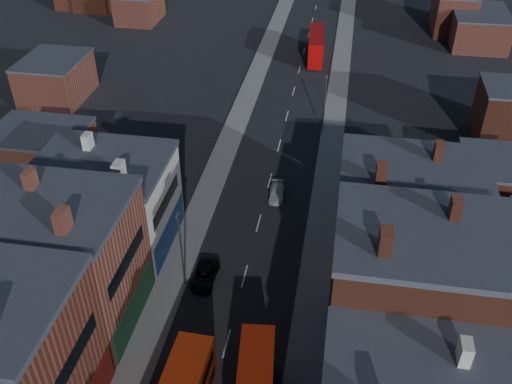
% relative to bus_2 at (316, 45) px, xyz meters
% --- Properties ---
extents(pavement_west, '(3.00, 200.00, 0.12)m').
position_rel_bus_2_xyz_m(pavement_west, '(-8.63, -34.67, -2.36)').
color(pavement_west, gray).
rests_on(pavement_west, ground).
extents(pavement_east, '(3.00, 200.00, 0.12)m').
position_rel_bus_2_xyz_m(pavement_east, '(4.37, -34.67, -2.36)').
color(pavement_east, gray).
rests_on(pavement_east, ground).
extents(lamp_post_2, '(0.25, 0.70, 8.12)m').
position_rel_bus_2_xyz_m(lamp_post_2, '(-7.33, -54.67, 2.28)').
color(lamp_post_2, slate).
rests_on(lamp_post_2, ground).
extents(lamp_post_3, '(0.25, 0.70, 8.12)m').
position_rel_bus_2_xyz_m(lamp_post_3, '(3.07, -24.67, 2.28)').
color(lamp_post_3, slate).
rests_on(lamp_post_3, ground).
extents(bus_2, '(3.17, 10.53, 4.49)m').
position_rel_bus_2_xyz_m(bus_2, '(0.00, 0.00, 0.00)').
color(bus_2, '#A60707').
rests_on(bus_2, ground).
extents(car_2, '(2.06, 4.36, 1.20)m').
position_rel_bus_2_xyz_m(car_2, '(-5.63, -53.79, -1.82)').
color(car_2, black).
rests_on(car_2, ground).
extents(car_3, '(1.86, 3.95, 1.11)m').
position_rel_bus_2_xyz_m(car_3, '(-0.93, -39.69, -1.86)').
color(car_3, silver).
rests_on(car_3, ground).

